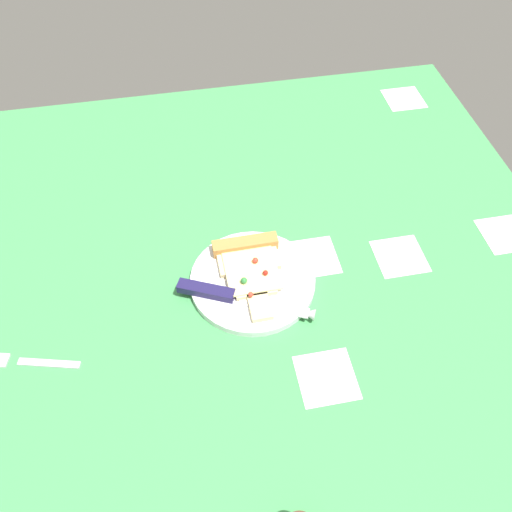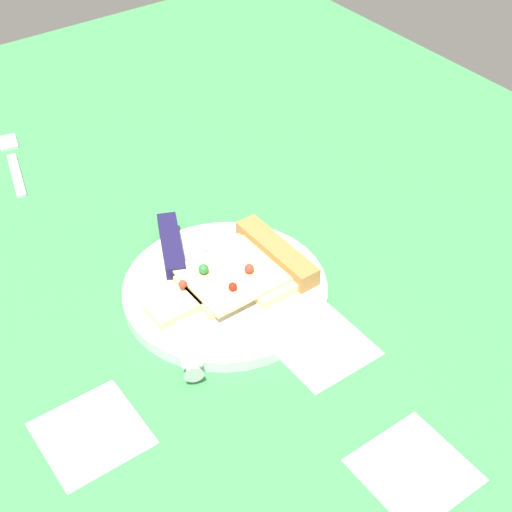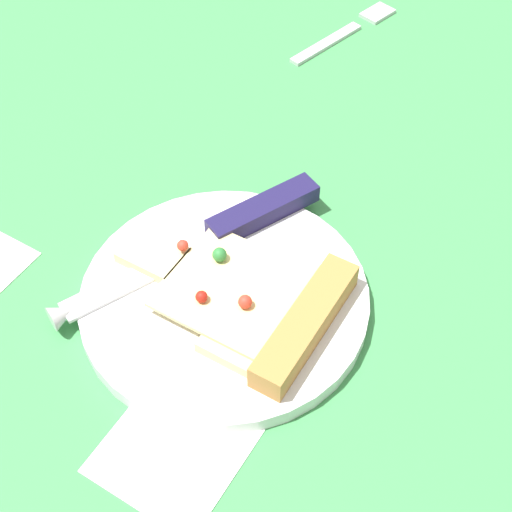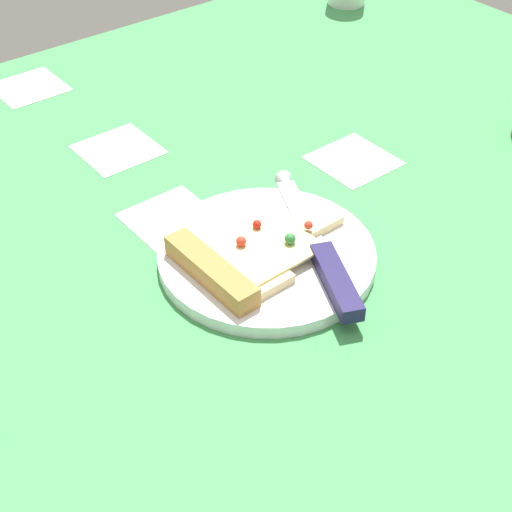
{
  "view_description": "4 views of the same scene",
  "coord_description": "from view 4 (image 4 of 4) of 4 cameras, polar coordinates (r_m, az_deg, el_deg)",
  "views": [
    {
      "loc": [
        -2.93,
        -49.43,
        76.49
      ],
      "look_at": [
        8.16,
        8.81,
        3.2
      ],
      "focal_mm": 37.14,
      "sensor_mm": 36.0,
      "label": 1
    },
    {
      "loc": [
        57.95,
        -27.39,
        57.77
      ],
      "look_at": [
        7.59,
        8.93,
        4.3
      ],
      "focal_mm": 53.78,
      "sensor_mm": 36.0,
      "label": 2
    },
    {
      "loc": [
        35.08,
        25.44,
        46.76
      ],
      "look_at": [
        3.87,
        6.33,
        3.44
      ],
      "focal_mm": 52.46,
      "sensor_mm": 36.0,
      "label": 3
    },
    {
      "loc": [
        -38.99,
        43.29,
        50.45
      ],
      "look_at": [
        5.93,
        7.48,
        2.4
      ],
      "focal_mm": 53.49,
      "sensor_mm": 36.0,
      "label": 4
    }
  ],
  "objects": [
    {
      "name": "ground_plane",
      "position": [
        0.78,
        7.0,
        -2.17
      ],
      "size": [
        133.22,
        133.22,
        3.0
      ],
      "color": "#3D8C4C",
      "rests_on": "ground"
    },
    {
      "name": "knife",
      "position": [
        0.76,
        4.92,
        0.23
      ],
      "size": [
        22.69,
        11.9,
        2.45
      ],
      "rotation": [
        0.0,
        0.0,
        4.28
      ],
      "color": "silver",
      "rests_on": "plate"
    },
    {
      "name": "plate",
      "position": [
        0.78,
        0.81,
        0.03
      ],
      "size": [
        22.18,
        22.18,
        1.42
      ],
      "primitive_type": "cylinder",
      "color": "silver",
      "rests_on": "ground_plane"
    },
    {
      "name": "pizza_slice",
      "position": [
        0.75,
        -0.7,
        0.1
      ],
      "size": [
        12.03,
        17.48,
        2.42
      ],
      "rotation": [
        0.0,
        0.0,
        3.15
      ],
      "color": "beige",
      "rests_on": "plate"
    }
  ]
}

